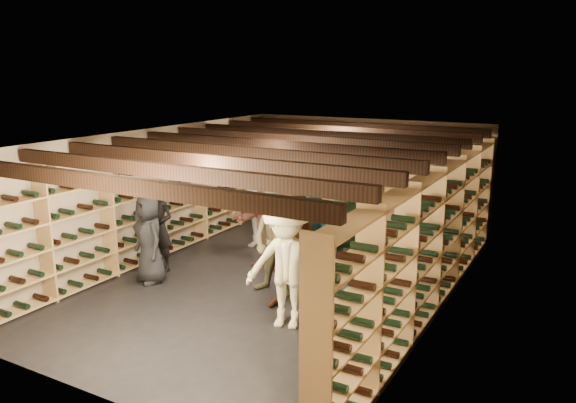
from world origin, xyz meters
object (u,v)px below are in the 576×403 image
(person_1, at_px, (159,228))
(person_5, at_px, (267,226))
(person_2, at_px, (277,243))
(person_4, at_px, (312,242))
(crate_loose, at_px, (357,260))
(person_3, at_px, (287,265))
(person_10, at_px, (345,234))
(person_11, at_px, (303,219))
(person_7, at_px, (356,228))
(crate_stack_left, at_px, (310,236))
(person_8, at_px, (297,250))
(person_9, at_px, (257,202))
(person_0, at_px, (149,239))
(crate_stack_right, at_px, (363,239))

(person_1, bearing_deg, person_5, 32.98)
(person_2, distance_m, person_4, 0.55)
(crate_loose, height_order, person_3, person_3)
(person_10, distance_m, person_11, 1.56)
(person_3, distance_m, person_7, 2.07)
(person_7, bearing_deg, person_4, -96.42)
(crate_stack_left, distance_m, person_1, 2.87)
(person_2, relative_size, person_8, 0.91)
(person_1, bearing_deg, crate_stack_left, 47.00)
(person_2, xyz_separation_m, person_9, (-1.55, 1.88, 0.09))
(person_0, height_order, person_9, person_9)
(person_8, distance_m, person_10, 1.01)
(crate_stack_right, relative_size, person_0, 0.46)
(crate_stack_right, xyz_separation_m, person_8, (0.05, -2.73, 0.58))
(person_5, bearing_deg, crate_loose, 43.23)
(crate_stack_right, height_order, person_0, person_0)
(person_4, bearing_deg, person_2, -136.94)
(person_8, bearing_deg, person_4, 70.62)
(person_2, xyz_separation_m, person_7, (0.85, 1.15, 0.08))
(person_8, bearing_deg, person_10, 47.37)
(person_8, bearing_deg, person_7, 55.70)
(person_1, height_order, person_4, person_4)
(person_3, height_order, person_8, person_8)
(person_10, bearing_deg, person_0, -173.67)
(person_0, relative_size, person_2, 0.89)
(crate_stack_right, distance_m, person_4, 2.25)
(crate_loose, relative_size, person_1, 0.32)
(person_3, bearing_deg, person_7, 72.05)
(person_8, bearing_deg, crate_loose, 66.16)
(person_7, height_order, person_9, person_9)
(crate_loose, xyz_separation_m, person_7, (0.27, -0.73, 0.83))
(crate_stack_right, bearing_deg, person_10, -77.76)
(person_1, bearing_deg, person_3, -17.21)
(crate_stack_right, bearing_deg, person_5, -132.53)
(person_0, relative_size, person_9, 0.81)
(person_4, xyz_separation_m, person_10, (0.38, 0.40, 0.09))
(crate_loose, distance_m, person_7, 1.13)
(person_3, bearing_deg, person_9, 115.10)
(crate_stack_right, height_order, crate_loose, crate_stack_right)
(crate_loose, height_order, person_10, person_10)
(person_5, bearing_deg, person_7, 15.80)
(person_3, xyz_separation_m, person_9, (-2.24, 2.79, 0.05))
(crate_stack_left, height_order, person_3, person_3)
(crate_stack_left, height_order, person_0, person_0)
(person_3, bearing_deg, person_1, 150.83)
(person_1, relative_size, person_8, 0.85)
(person_11, bearing_deg, crate_loose, 24.58)
(person_4, relative_size, person_5, 1.15)
(person_1, relative_size, person_7, 0.85)
(person_8, relative_size, person_10, 0.96)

